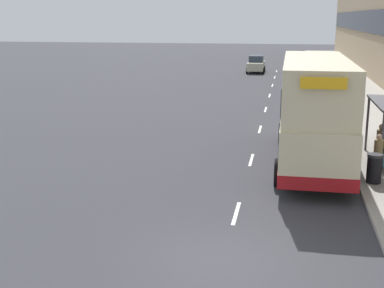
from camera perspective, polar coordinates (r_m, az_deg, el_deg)
The scene contains 17 objects.
ground_plane at distance 13.60m, azimuth 3.29°, elevation -12.40°, with size 220.00×220.00×0.00m, color #38383D.
pavement at distance 51.24m, azimuth 16.02°, elevation 6.36°, with size 5.00×93.00×0.14m.
lane_mark_0 at distance 16.69m, azimuth 4.74°, elevation -7.37°, with size 0.12×2.00×0.01m.
lane_mark_1 at distance 22.79m, azimuth 6.35°, elevation -1.70°, with size 0.12×2.00×0.01m.
lane_mark_2 at distance 29.02m, azimuth 7.26°, elevation 1.56°, with size 0.12×2.00×0.01m.
lane_mark_3 at distance 35.33m, azimuth 7.86°, elevation 3.67°, with size 0.12×2.00×0.01m.
lane_mark_4 at distance 41.66m, azimuth 8.27°, elevation 5.13°, with size 0.12×2.00×0.01m.
lane_mark_5 at distance 48.02m, azimuth 8.58°, elevation 6.21°, with size 0.12×2.00×0.01m.
lane_mark_6 at distance 54.40m, azimuth 8.81°, elevation 7.03°, with size 0.12×2.00×0.01m.
lane_mark_7 at distance 60.78m, azimuth 9.00°, elevation 7.68°, with size 0.12×2.00×0.01m.
double_decker_bus_near at distance 22.09m, azimuth 12.89°, elevation 3.62°, with size 2.85×10.25×4.30m.
car_0 at distance 59.10m, azimuth 6.85°, elevation 8.45°, with size 1.90×4.45×1.81m.
car_1 at distance 49.83m, azimuth 12.28°, elevation 7.32°, with size 1.91×4.50×1.78m.
car_2 at distance 63.08m, azimuth 11.93°, elevation 8.55°, with size 2.05×4.51×1.76m.
pedestrian_at_shelter at distance 20.71m, azimuth 19.22°, elevation -1.16°, with size 0.32×0.32×1.63m.
pedestrian_2 at distance 21.85m, azimuth 19.46°, elevation -0.22°, with size 0.35×0.35×1.78m.
litter_bin at distance 20.07m, azimuth 18.87°, elevation -2.47°, with size 0.55×0.55×1.05m.
Camera 1 is at (1.44, -12.15, 5.92)m, focal length 50.00 mm.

